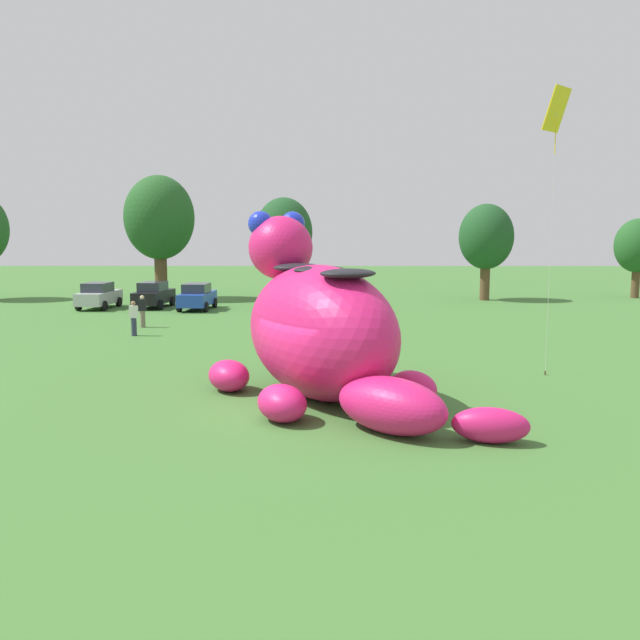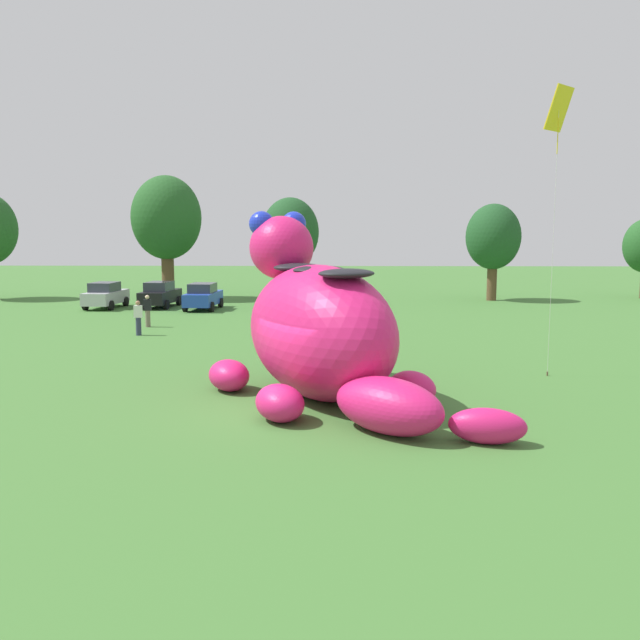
{
  "view_description": "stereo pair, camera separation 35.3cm",
  "coord_description": "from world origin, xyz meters",
  "px_view_note": "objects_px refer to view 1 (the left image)",
  "views": [
    {
      "loc": [
        1.39,
        -19.12,
        5.12
      ],
      "look_at": [
        1.21,
        2.59,
        2.27
      ],
      "focal_mm": 38.52,
      "sensor_mm": 36.0,
      "label": 1
    },
    {
      "loc": [
        1.74,
        -19.11,
        5.12
      ],
      "look_at": [
        1.21,
        2.59,
        2.27
      ],
      "focal_mm": 38.52,
      "sensor_mm": 36.0,
      "label": 2
    }
  ],
  "objects_px": {
    "giant_inflatable_creature": "(320,330)",
    "tethered_flying_kite": "(556,114)",
    "spectator_mid_field": "(359,351)",
    "spectator_wandering": "(134,318)",
    "car_blue": "(197,297)",
    "car_black": "(154,295)",
    "car_silver": "(99,296)",
    "spectator_near_inflatable": "(348,319)",
    "spectator_by_cars": "(143,311)"
  },
  "relations": [
    {
      "from": "car_black",
      "to": "spectator_near_inflatable",
      "type": "bearing_deg",
      "value": -44.41
    },
    {
      "from": "car_silver",
      "to": "spectator_near_inflatable",
      "type": "relative_size",
      "value": 2.46
    },
    {
      "from": "car_blue",
      "to": "spectator_wandering",
      "type": "relative_size",
      "value": 2.45
    },
    {
      "from": "car_silver",
      "to": "car_black",
      "type": "relative_size",
      "value": 0.99
    },
    {
      "from": "giant_inflatable_creature",
      "to": "spectator_near_inflatable",
      "type": "height_order",
      "value": "giant_inflatable_creature"
    },
    {
      "from": "giant_inflatable_creature",
      "to": "car_blue",
      "type": "xyz_separation_m",
      "value": [
        -8.16,
        23.39,
        -1.25
      ]
    },
    {
      "from": "car_blue",
      "to": "tethered_flying_kite",
      "type": "xyz_separation_m",
      "value": [
        16.14,
        -20.07,
        8.16
      ]
    },
    {
      "from": "spectator_by_cars",
      "to": "spectator_near_inflatable",
      "type": "bearing_deg",
      "value": -15.12
    },
    {
      "from": "car_blue",
      "to": "car_black",
      "type": "bearing_deg",
      "value": 158.8
    },
    {
      "from": "car_silver",
      "to": "spectator_by_cars",
      "type": "xyz_separation_m",
      "value": [
        5.23,
        -8.8,
        -0.01
      ]
    },
    {
      "from": "giant_inflatable_creature",
      "to": "car_blue",
      "type": "relative_size",
      "value": 2.33
    },
    {
      "from": "giant_inflatable_creature",
      "to": "spectator_mid_field",
      "type": "bearing_deg",
      "value": 68.45
    },
    {
      "from": "giant_inflatable_creature",
      "to": "spectator_wandering",
      "type": "bearing_deg",
      "value": 126.72
    },
    {
      "from": "car_blue",
      "to": "spectator_by_cars",
      "type": "bearing_deg",
      "value": -99.62
    },
    {
      "from": "spectator_wandering",
      "to": "spectator_near_inflatable",
      "type": "bearing_deg",
      "value": 0.03
    },
    {
      "from": "spectator_wandering",
      "to": "giant_inflatable_creature",
      "type": "bearing_deg",
      "value": -53.28
    },
    {
      "from": "car_blue",
      "to": "spectator_mid_field",
      "type": "xyz_separation_m",
      "value": [
        9.51,
        -19.97,
        -0.01
      ]
    },
    {
      "from": "spectator_wandering",
      "to": "tethered_flying_kite",
      "type": "height_order",
      "value": "tethered_flying_kite"
    },
    {
      "from": "giant_inflatable_creature",
      "to": "spectator_mid_field",
      "type": "distance_m",
      "value": 3.88
    },
    {
      "from": "spectator_mid_field",
      "to": "spectator_wandering",
      "type": "relative_size",
      "value": 1.0
    },
    {
      "from": "car_black",
      "to": "spectator_mid_field",
      "type": "bearing_deg",
      "value": -59.19
    },
    {
      "from": "giant_inflatable_creature",
      "to": "tethered_flying_kite",
      "type": "bearing_deg",
      "value": 22.55
    },
    {
      "from": "car_blue",
      "to": "spectator_wandering",
      "type": "bearing_deg",
      "value": -95.36
    },
    {
      "from": "car_silver",
      "to": "car_blue",
      "type": "height_order",
      "value": "same"
    },
    {
      "from": "car_black",
      "to": "spectator_near_inflatable",
      "type": "xyz_separation_m",
      "value": [
        12.52,
        -12.26,
        -0.01
      ]
    },
    {
      "from": "spectator_by_cars",
      "to": "car_blue",
      "type": "bearing_deg",
      "value": 80.38
    },
    {
      "from": "spectator_by_cars",
      "to": "spectator_wandering",
      "type": "bearing_deg",
      "value": -83.3
    },
    {
      "from": "spectator_mid_field",
      "to": "spectator_by_cars",
      "type": "bearing_deg",
      "value": 132.63
    },
    {
      "from": "spectator_mid_field",
      "to": "tethered_flying_kite",
      "type": "distance_m",
      "value": 10.52
    },
    {
      "from": "car_black",
      "to": "spectator_wandering",
      "type": "distance_m",
      "value": 12.44
    },
    {
      "from": "giant_inflatable_creature",
      "to": "car_black",
      "type": "xyz_separation_m",
      "value": [
        -11.28,
        24.6,
        -1.25
      ]
    },
    {
      "from": "giant_inflatable_creature",
      "to": "spectator_by_cars",
      "type": "xyz_separation_m",
      "value": [
        -9.54,
        15.25,
        -1.26
      ]
    },
    {
      "from": "car_silver",
      "to": "spectator_by_cars",
      "type": "bearing_deg",
      "value": -59.28
    },
    {
      "from": "spectator_wandering",
      "to": "tethered_flying_kite",
      "type": "distance_m",
      "value": 21.05
    },
    {
      "from": "car_black",
      "to": "spectator_mid_field",
      "type": "distance_m",
      "value": 24.66
    },
    {
      "from": "spectator_near_inflatable",
      "to": "giant_inflatable_creature",
      "type": "bearing_deg",
      "value": -95.73
    },
    {
      "from": "car_black",
      "to": "spectator_wandering",
      "type": "xyz_separation_m",
      "value": [
        2.09,
        -12.27,
        -0.01
      ]
    },
    {
      "from": "car_blue",
      "to": "tethered_flying_kite",
      "type": "height_order",
      "value": "tethered_flying_kite"
    },
    {
      "from": "spectator_near_inflatable",
      "to": "car_blue",
      "type": "bearing_deg",
      "value": 130.37
    },
    {
      "from": "car_blue",
      "to": "spectator_by_cars",
      "type": "relative_size",
      "value": 2.45
    },
    {
      "from": "giant_inflatable_creature",
      "to": "spectator_by_cars",
      "type": "distance_m",
      "value": 18.03
    },
    {
      "from": "car_blue",
      "to": "giant_inflatable_creature",
      "type": "bearing_deg",
      "value": -70.77
    },
    {
      "from": "spectator_by_cars",
      "to": "spectator_wandering",
      "type": "height_order",
      "value": "same"
    },
    {
      "from": "car_blue",
      "to": "spectator_wandering",
      "type": "distance_m",
      "value": 11.1
    },
    {
      "from": "tethered_flying_kite",
      "to": "spectator_wandering",
      "type": "bearing_deg",
      "value": 152.31
    },
    {
      "from": "spectator_mid_field",
      "to": "spectator_by_cars",
      "type": "xyz_separation_m",
      "value": [
        -10.89,
        11.83,
        0.0
      ]
    },
    {
      "from": "spectator_wandering",
      "to": "spectator_by_cars",
      "type": "bearing_deg",
      "value": 96.7
    },
    {
      "from": "spectator_near_inflatable",
      "to": "tethered_flying_kite",
      "type": "bearing_deg",
      "value": -53.21
    },
    {
      "from": "car_silver",
      "to": "tethered_flying_kite",
      "type": "height_order",
      "value": "tethered_flying_kite"
    },
    {
      "from": "spectator_near_inflatable",
      "to": "spectator_wandering",
      "type": "relative_size",
      "value": 1.0
    }
  ]
}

